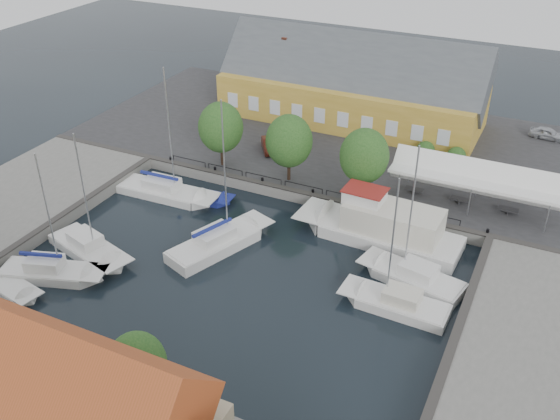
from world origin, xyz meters
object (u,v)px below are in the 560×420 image
Objects in this scene: east_boat_a at (413,279)px; west_boat_c at (89,250)px; trawler at (384,229)px; west_boat_d at (51,274)px; launch_sw at (12,290)px; warehouse at (347,88)px; center_sailboat at (219,244)px; car_red at (269,145)px; tent_canopy at (476,178)px; car_silver at (548,133)px; west_boat_a at (166,193)px; east_boat_b at (397,306)px; launch_nw at (204,199)px.

west_boat_c is at bearing -162.80° from east_boat_a.
trawler is 25.68m from west_boat_d.
east_boat_a is at bearing 24.40° from west_boat_d.
west_boat_c is 6.44m from launch_sw.
center_sailboat reaches higher than warehouse.
west_boat_d is (-5.69, -24.61, -1.33)m from car_red.
car_silver is at bearing 75.95° from tent_canopy.
trawler is at bearing 30.31° from west_boat_c.
car_red is at bearing 173.46° from tent_canopy.
trawler is 19.98m from west_boat_a.
west_boat_d is (-26.12, -22.27, -3.41)m from tent_canopy.
east_boat_a is 1.07× the size of east_boat_b.
west_boat_a reaches higher than trawler.
car_red is at bearing 102.52° from center_sailboat.
tent_canopy is 1.33× the size of east_boat_b.
east_boat_a is 2.14× the size of launch_nw.
tent_canopy is 23.53m from launch_nw.
center_sailboat is 2.41× the size of launch_nw.
car_silver is 0.32× the size of east_boat_a.
east_boat_a reaches higher than warehouse.
center_sailboat reaches higher than west_boat_c.
west_boat_d is (-20.55, -15.37, -0.75)m from trawler.
east_boat_a is 1.03× the size of west_boat_c.
launch_sw is (-1.81, -6.18, -0.17)m from west_boat_c.
east_boat_b is 0.83× the size of west_boat_a.
center_sailboat is at bearing -111.40° from car_red.
tent_canopy is 1.01× the size of trawler.
east_boat_b is 2.00× the size of launch_nw.
launch_sw is (-27.44, -24.81, -3.59)m from tent_canopy.
car_red is 0.35× the size of east_boat_b.
west_boat_d is (-24.02, -7.55, 0.01)m from east_boat_b.
launch_sw is at bearing -140.69° from trawler.
warehouse is at bearing 120.35° from east_boat_a.
launch_nw is (-19.90, 7.18, -0.17)m from east_boat_b.
west_boat_d is at bearing -155.60° from east_boat_a.
west_boat_c reaches higher than car_silver.
launch_nw is at bearing 74.38° from west_boat_d.
east_boat_a is (3.68, -4.38, -0.75)m from trawler.
tent_canopy is 11.94m from east_boat_a.
car_red is 0.32× the size of east_boat_a.
west_boat_c is at bearing -149.69° from trawler.
center_sailboat is at bearing -49.95° from launch_nw.
west_boat_a reaches higher than warehouse.
car_silver is at bearing 55.61° from center_sailboat.
launch_nw is (5.44, 17.27, -0.00)m from launch_sw.
west_boat_a is 2.41× the size of launch_nw.
west_boat_a is at bearing 173.10° from east_boat_a.
center_sailboat is 1.19× the size of west_boat_d.
car_silver is 0.28× the size of center_sailboat.
car_red is 0.26× the size of trawler.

